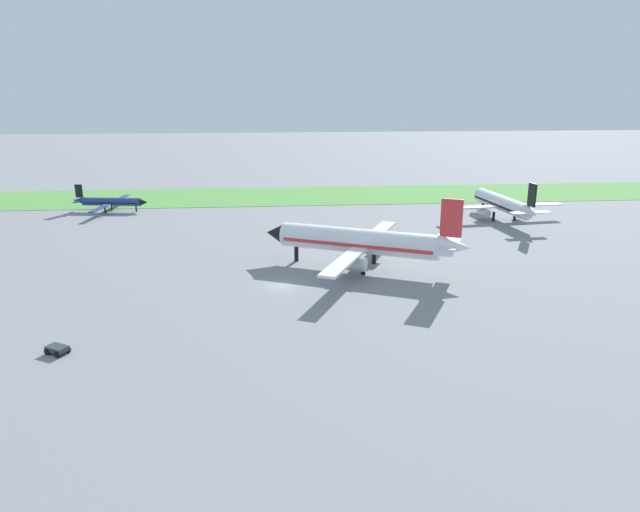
{
  "coord_description": "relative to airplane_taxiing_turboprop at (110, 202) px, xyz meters",
  "views": [
    {
      "loc": [
        -1.49,
        -84.46,
        29.36
      ],
      "look_at": [
        6.3,
        5.47,
        3.0
      ],
      "focal_mm": 32.98,
      "sensor_mm": 36.0,
      "label": 1
    }
  ],
  "objects": [
    {
      "name": "airplane_parked_jet_far",
      "position": [
        90.5,
        -17.19,
        1.29
      ],
      "size": [
        28.67,
        28.19,
        10.14
      ],
      "rotation": [
        0.0,
        0.0,
        1.68
      ],
      "color": "silver",
      "rests_on": "ground_plane"
    },
    {
      "name": "baggage_cart_near_gate",
      "position": [
        13.83,
        -79.6,
        -1.79
      ],
      "size": [
        2.94,
        2.73,
        0.9
      ],
      "rotation": [
        0.0,
        0.0,
        2.59
      ],
      "color": "#2D333D",
      "rests_on": "ground_plane"
    },
    {
      "name": "grass_taxiway_strip",
      "position": [
        39.8,
        16.53,
        -2.32
      ],
      "size": [
        360.0,
        28.0,
        0.08
      ],
      "primitive_type": "cube",
      "color": "#549342",
      "rests_on": "ground_plane"
    },
    {
      "name": "airplane_midfield_jet",
      "position": [
        53.35,
        -50.55,
        2.19
      ],
      "size": [
        33.19,
        33.33,
        12.63
      ],
      "rotation": [
        0.0,
        0.0,
        2.7
      ],
      "color": "white",
      "rests_on": "ground_plane"
    },
    {
      "name": "airplane_taxiing_turboprop",
      "position": [
        0.0,
        0.0,
        0.0
      ],
      "size": [
        18.46,
        21.49,
        6.46
      ],
      "rotation": [
        0.0,
        0.0,
        6.13
      ],
      "color": "navy",
      "rests_on": "ground_plane"
    },
    {
      "name": "ground_plane",
      "position": [
        39.8,
        -58.46,
        -2.36
      ],
      "size": [
        600.0,
        600.0,
        0.0
      ],
      "primitive_type": "plane",
      "color": "gray"
    }
  ]
}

